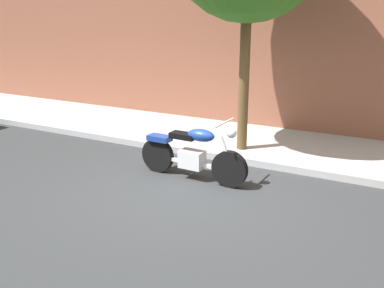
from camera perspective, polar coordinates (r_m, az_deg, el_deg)
ground_plane at (r=7.30m, az=-0.32°, el=-6.18°), size 60.00×60.00×0.00m
sidewalk at (r=9.77m, az=7.69°, el=0.23°), size 24.80×2.61×0.14m
motorcycle at (r=7.63m, az=0.01°, el=-1.37°), size 2.14×0.70×1.15m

